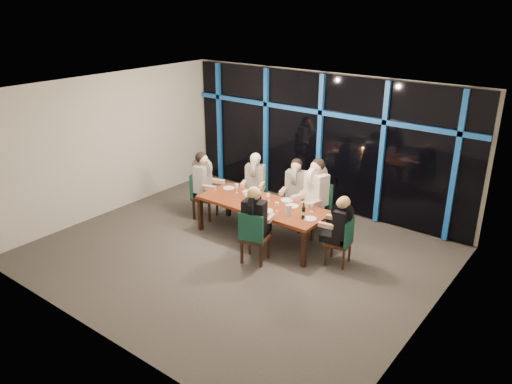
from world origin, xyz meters
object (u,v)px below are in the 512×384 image
Objects in this scene: chair_far_mid at (296,199)px; chair_far_right at (318,205)px; diner_end_left at (204,176)px; diner_near_mid at (255,213)px; chair_end_left at (201,193)px; chair_near_mid at (253,235)px; chair_far_left at (256,191)px; dining_table at (262,207)px; diner_end_right at (340,220)px; diner_far_left at (255,176)px; water_pitcher at (288,210)px; diner_far_mid at (295,183)px; diner_far_right at (315,186)px; chair_end_right at (343,239)px; wine_bottle at (303,213)px.

chair_far_mid is 0.90× the size of chair_far_right.
diner_end_left is 1.01× the size of diner_near_mid.
diner_end_left reaches higher than chair_end_left.
chair_far_left is at bearing -68.67° from chair_near_mid.
dining_table is 3.00× the size of diner_end_right.
diner_far_left is 1.07× the size of diner_end_right.
diner_far_left is 0.96× the size of diner_near_mid.
water_pitcher is at bearing -124.18° from chair_near_mid.
diner_end_right is 1.48m from diner_near_mid.
chair_far_right is at bearing 49.77° from dining_table.
diner_end_left is (-1.58, 0.07, 0.27)m from dining_table.
chair_far_mid is at bearing 90.00° from diner_far_mid.
chair_far_left is 1.61m from diner_far_right.
diner_near_mid is (-0.30, -1.65, 0.34)m from chair_far_right.
chair_near_mid is at bearing 90.00° from diner_near_mid.
chair_far_right is 1.25× the size of diner_end_right.
diner_far_mid is 0.60m from diner_far_right.
chair_far_mid reaches higher than water_pitcher.
diner_far_mid reaches higher than chair_far_right.
chair_end_left is (-1.66, 0.05, -0.12)m from dining_table.
wine_bottle is at bearing -86.73° from chair_end_right.
wine_bottle is at bearing -52.37° from chair_far_left.
diner_near_mid reaches higher than chair_far_mid.
water_pitcher is at bearing -88.64° from chair_end_right.
chair_far_right is 3.44× the size of wine_bottle.
chair_far_right is at bearing -24.51° from chair_far_left.
chair_near_mid is at bearing -96.76° from diner_far_mid.
wine_bottle reaches higher than dining_table.
chair_far_right is 0.44m from diner_far_right.
diner_far_left is 1.78m from water_pitcher.
diner_end_right reaches higher than chair_far_mid.
diner_far_left is 2.02m from diner_near_mid.
wine_bottle is 1.52× the size of water_pitcher.
diner_end_left reaches higher than diner_near_mid.
diner_end_right is 0.67m from wine_bottle.
diner_far_right reaches higher than diner_far_left.
water_pitcher is (0.00, -0.92, -0.18)m from diner_far_right.
chair_far_right is 2.52m from chair_end_left.
diner_far_right is (-1.04, 0.74, 0.53)m from chair_end_right.
chair_end_left is at bearing 169.81° from water_pitcher.
chair_far_mid is at bearing -14.85° from chair_far_left.
wine_bottle reaches higher than chair_end_right.
diner_near_mid reaches higher than water_pitcher.
diner_far_left is 0.95m from diner_far_mid.
chair_far_left is 0.96× the size of chair_near_mid.
diner_near_mid is at bearing -83.21° from diner_far_right.
chair_far_right is at bearing 105.90° from wine_bottle.
diner_near_mid is at bearing -76.13° from diner_far_left.
diner_far_left reaches higher than chair_far_left.
chair_far_left is at bearing 90.00° from diner_far_left.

